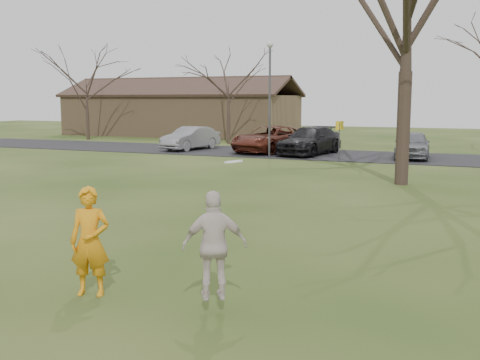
# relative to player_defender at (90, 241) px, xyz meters

# --- Properties ---
(ground) EXTENTS (120.00, 120.00, 0.00)m
(ground) POSITION_rel_player_defender_xyz_m (1.15, -0.43, -0.90)
(ground) COLOR #1E380F
(ground) RESTS_ON ground
(parking_strip) EXTENTS (62.00, 6.50, 0.04)m
(parking_strip) POSITION_rel_player_defender_xyz_m (1.15, 24.57, -0.88)
(parking_strip) COLOR black
(parking_strip) RESTS_ON ground
(player_defender) EXTENTS (0.76, 0.62, 1.79)m
(player_defender) POSITION_rel_player_defender_xyz_m (0.00, 0.00, 0.00)
(player_defender) COLOR orange
(player_defender) RESTS_ON ground
(car_1) EXTENTS (2.32, 4.58, 1.44)m
(car_1) POSITION_rel_player_defender_xyz_m (-10.94, 24.34, -0.14)
(car_1) COLOR gray
(car_1) RESTS_ON parking_strip
(car_2) EXTENTS (3.96, 6.11, 1.56)m
(car_2) POSITION_rel_player_defender_xyz_m (-5.74, 24.69, -0.07)
(car_2) COLOR #541F13
(car_2) RESTS_ON parking_strip
(car_3) EXTENTS (3.06, 5.69, 1.57)m
(car_3) POSITION_rel_player_defender_xyz_m (-3.18, 24.33, -0.07)
(car_3) COLOR black
(car_3) RESTS_ON parking_strip
(car_4) EXTENTS (2.01, 4.41, 1.47)m
(car_4) POSITION_rel_player_defender_xyz_m (2.52, 24.26, -0.12)
(car_4) COLOR slate
(car_4) RESTS_ON parking_strip
(catching_play) EXTENTS (1.03, 0.82, 2.10)m
(catching_play) POSITION_rel_player_defender_xyz_m (2.23, 0.02, 0.16)
(catching_play) COLOR beige
(catching_play) RESTS_ON ground
(building) EXTENTS (20.60, 8.50, 5.14)m
(building) POSITION_rel_player_defender_xyz_m (-18.85, 37.57, 1.04)
(building) COLOR #8C6D4C
(building) RESTS_ON ground
(lamp_post) EXTENTS (0.34, 0.34, 6.27)m
(lamp_post) POSITION_rel_player_defender_xyz_m (-4.85, 22.07, 3.07)
(lamp_post) COLOR #47474C
(lamp_post) RESTS_ON ground
(sign_yellow) EXTENTS (0.35, 0.35, 2.08)m
(sign_yellow) POSITION_rel_player_defender_xyz_m (-0.85, 21.57, 0.55)
(sign_yellow) COLOR #47474C
(sign_yellow) RESTS_ON ground
(small_tree_row) EXTENTS (55.00, 5.90, 8.50)m
(small_tree_row) POSITION_rel_player_defender_xyz_m (5.53, 29.63, 3.00)
(small_tree_row) COLOR #352821
(small_tree_row) RESTS_ON ground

